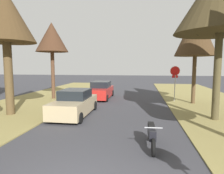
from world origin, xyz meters
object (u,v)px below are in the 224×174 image
street_tree_right_mid_b (196,33)px  parked_sedan_red (101,91)px  street_tree_left_mid_b (52,38)px  parked_motorcycle (152,135)px  parked_sedan_tan (75,104)px  stop_sign_far (175,76)px  street_tree_left_mid_a (5,17)px

street_tree_right_mid_b → parked_sedan_red: bearing=168.6°
street_tree_left_mid_b → parked_motorcycle: street_tree_left_mid_b is taller
street_tree_left_mid_b → parked_sedan_tan: street_tree_left_mid_b is taller
street_tree_right_mid_b → parked_motorcycle: size_ratio=3.57×
stop_sign_far → parked_sedan_tan: stop_sign_far is taller
street_tree_left_mid_b → parked_sedan_tan: 8.32m
stop_sign_far → street_tree_right_mid_b: (1.33, -0.75, 3.37)m
street_tree_left_mid_a → parked_sedan_tan: (3.96, 0.53, -5.17)m
parked_sedan_red → street_tree_left_mid_b: bearing=-166.9°
street_tree_left_mid_b → parked_sedan_tan: bearing=-54.4°
parked_sedan_tan → street_tree_left_mid_b: bearing=125.6°
stop_sign_far → parked_sedan_tan: size_ratio=0.67×
parked_sedan_tan → parked_motorcycle: (4.45, -4.23, -0.24)m
parked_motorcycle → stop_sign_far: bearing=76.6°
street_tree_right_mid_b → parked_motorcycle: 11.09m
parked_sedan_red → parked_motorcycle: parked_sedan_red is taller
street_tree_left_mid_a → parked_motorcycle: size_ratio=3.67×
street_tree_left_mid_b → parked_sedan_tan: size_ratio=1.55×
parked_sedan_red → parked_motorcycle: size_ratio=2.15×
street_tree_left_mid_b → parked_sedan_red: 6.46m
street_tree_left_mid_a → parked_sedan_tan: bearing=7.6°
stop_sign_far → street_tree_right_mid_b: bearing=-29.4°
street_tree_left_mid_b → parked_motorcycle: size_ratio=3.33×
street_tree_left_mid_a → parked_sedan_red: bearing=59.1°
stop_sign_far → parked_sedan_red: (-6.54, 0.84, -1.46)m
street_tree_left_mid_b → parked_sedan_red: (4.22, 0.98, -4.79)m
stop_sign_far → street_tree_right_mid_b: 3.70m
street_tree_left_mid_b → parked_motorcycle: 13.82m
parked_sedan_red → parked_motorcycle: 11.53m
street_tree_right_mid_b → street_tree_left_mid_a: (-12.09, -5.45, 0.34)m
parked_motorcycle → street_tree_left_mid_b: bearing=130.7°
street_tree_left_mid_a → parked_sedan_red: size_ratio=1.71×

